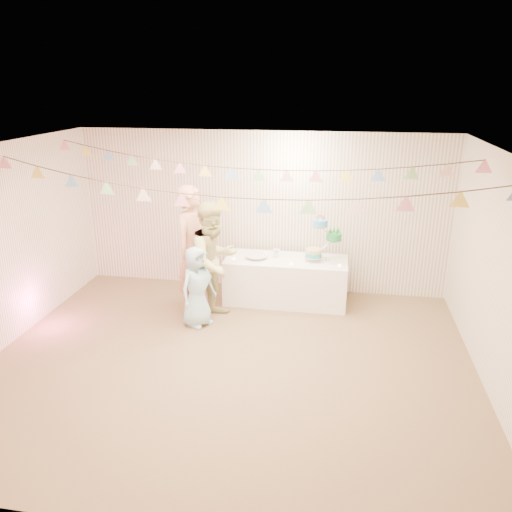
% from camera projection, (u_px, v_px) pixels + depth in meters
% --- Properties ---
extents(floor, '(6.00, 6.00, 0.00)m').
position_uv_depth(floor, '(229.00, 363.00, 6.22)').
color(floor, brown).
rests_on(floor, ground).
extents(ceiling, '(6.00, 6.00, 0.00)m').
position_uv_depth(ceiling, '(225.00, 152.00, 5.35)').
color(ceiling, silver).
rests_on(ceiling, ground).
extents(back_wall, '(6.00, 6.00, 0.00)m').
position_uv_depth(back_wall, '(262.00, 212.00, 8.10)').
color(back_wall, white).
rests_on(back_wall, ground).
extents(front_wall, '(6.00, 6.00, 0.00)m').
position_uv_depth(front_wall, '(147.00, 390.00, 3.46)').
color(front_wall, white).
rests_on(front_wall, ground).
extents(right_wall, '(5.00, 5.00, 0.00)m').
position_uv_depth(right_wall, '(502.00, 282.00, 5.30)').
color(right_wall, white).
rests_on(right_wall, ground).
extents(table, '(1.89, 0.76, 0.71)m').
position_uv_depth(table, '(286.00, 280.00, 7.85)').
color(table, white).
rests_on(table, floor).
extents(cake_stand, '(0.60, 0.35, 0.67)m').
position_uv_depth(cake_stand, '(323.00, 237.00, 7.56)').
color(cake_stand, silver).
rests_on(cake_stand, table).
extents(cake_bottom, '(0.31, 0.31, 0.15)m').
position_uv_depth(cake_bottom, '(312.00, 253.00, 7.62)').
color(cake_bottom, teal).
rests_on(cake_bottom, cake_stand).
extents(cake_middle, '(0.27, 0.27, 0.22)m').
position_uv_depth(cake_middle, '(335.00, 234.00, 7.61)').
color(cake_middle, '#1C803E').
rests_on(cake_middle, cake_stand).
extents(cake_top_tier, '(0.25, 0.25, 0.19)m').
position_uv_depth(cake_top_tier, '(320.00, 219.00, 7.45)').
color(cake_top_tier, '#469EDD').
rests_on(cake_top_tier, cake_stand).
extents(platter, '(0.34, 0.34, 0.02)m').
position_uv_depth(platter, '(257.00, 255.00, 7.74)').
color(platter, white).
rests_on(platter, table).
extents(posy, '(0.13, 0.13, 0.15)m').
position_uv_depth(posy, '(276.00, 250.00, 7.77)').
color(posy, white).
rests_on(posy, table).
extents(person_adult_a, '(0.70, 0.83, 1.93)m').
position_uv_depth(person_adult_a, '(194.00, 250.00, 7.36)').
color(person_adult_a, tan).
rests_on(person_adult_a, floor).
extents(person_adult_b, '(1.02, 1.08, 1.76)m').
position_uv_depth(person_adult_b, '(214.00, 262.00, 7.13)').
color(person_adult_b, '#C5BC79').
rests_on(person_adult_b, floor).
extents(person_child, '(0.62, 0.69, 1.18)m').
position_uv_depth(person_child, '(197.00, 286.00, 7.01)').
color(person_child, '#A1D1E4').
rests_on(person_child, floor).
extents(bunting_back, '(5.60, 1.10, 0.40)m').
position_uv_depth(bunting_back, '(245.00, 160.00, 6.45)').
color(bunting_back, pink).
rests_on(bunting_back, ceiling).
extents(bunting_front, '(5.60, 0.90, 0.36)m').
position_uv_depth(bunting_front, '(221.00, 182.00, 5.26)').
color(bunting_front, '#72A5E5').
rests_on(bunting_front, ceiling).
extents(tealight_0, '(0.04, 0.04, 0.03)m').
position_uv_depth(tealight_0, '(234.00, 258.00, 7.71)').
color(tealight_0, '#FFD88C').
rests_on(tealight_0, table).
extents(tealight_1, '(0.04, 0.04, 0.03)m').
position_uv_depth(tealight_1, '(266.00, 253.00, 7.95)').
color(tealight_1, '#FFD88C').
rests_on(tealight_1, table).
extents(tealight_2, '(0.04, 0.04, 0.03)m').
position_uv_depth(tealight_2, '(291.00, 263.00, 7.51)').
color(tealight_2, '#FFD88C').
rests_on(tealight_2, table).
extents(tealight_3, '(0.04, 0.04, 0.03)m').
position_uv_depth(tealight_3, '(310.00, 255.00, 7.87)').
color(tealight_3, '#FFD88C').
rests_on(tealight_3, table).
extents(tealight_4, '(0.04, 0.04, 0.03)m').
position_uv_depth(tealight_4, '(340.00, 265.00, 7.43)').
color(tealight_4, '#FFD88C').
rests_on(tealight_4, table).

